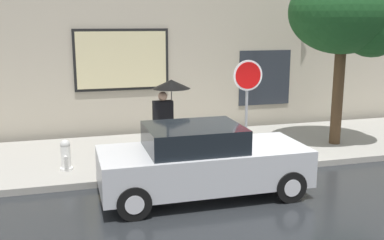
{
  "coord_description": "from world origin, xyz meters",
  "views": [
    {
      "loc": [
        -4.01,
        -8.41,
        3.51
      ],
      "look_at": [
        -1.16,
        1.8,
        1.2
      ],
      "focal_mm": 42.25,
      "sensor_mm": 36.0,
      "label": 1
    }
  ],
  "objects_px": {
    "parked_car": "(202,161)",
    "stop_sign": "(247,89)",
    "pedestrian_with_umbrella": "(168,97)",
    "fire_hydrant": "(66,155)",
    "street_tree": "(349,16)"
  },
  "relations": [
    {
      "from": "pedestrian_with_umbrella",
      "to": "street_tree",
      "type": "bearing_deg",
      "value": -0.81
    },
    {
      "from": "parked_car",
      "to": "street_tree",
      "type": "relative_size",
      "value": 0.89
    },
    {
      "from": "fire_hydrant",
      "to": "pedestrian_with_umbrella",
      "type": "xyz_separation_m",
      "value": [
        2.53,
        0.4,
        1.19
      ]
    },
    {
      "from": "fire_hydrant",
      "to": "pedestrian_with_umbrella",
      "type": "relative_size",
      "value": 0.37
    },
    {
      "from": "fire_hydrant",
      "to": "parked_car",
      "type": "bearing_deg",
      "value": -36.67
    },
    {
      "from": "fire_hydrant",
      "to": "stop_sign",
      "type": "bearing_deg",
      "value": -1.57
    },
    {
      "from": "street_tree",
      "to": "stop_sign",
      "type": "distance_m",
      "value": 3.56
    },
    {
      "from": "pedestrian_with_umbrella",
      "to": "stop_sign",
      "type": "bearing_deg",
      "value": -15.33
    },
    {
      "from": "parked_car",
      "to": "stop_sign",
      "type": "distance_m",
      "value": 2.8
    },
    {
      "from": "fire_hydrant",
      "to": "street_tree",
      "type": "bearing_deg",
      "value": 2.5
    },
    {
      "from": "street_tree",
      "to": "fire_hydrant",
      "type": "bearing_deg",
      "value": -177.5
    },
    {
      "from": "stop_sign",
      "to": "street_tree",
      "type": "bearing_deg",
      "value": 8.34
    },
    {
      "from": "stop_sign",
      "to": "fire_hydrant",
      "type": "bearing_deg",
      "value": 178.43
    },
    {
      "from": "parked_car",
      "to": "stop_sign",
      "type": "xyz_separation_m",
      "value": [
        1.74,
        1.87,
        1.15
      ]
    },
    {
      "from": "pedestrian_with_umbrella",
      "to": "street_tree",
      "type": "xyz_separation_m",
      "value": [
        4.94,
        -0.07,
        1.98
      ]
    }
  ]
}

